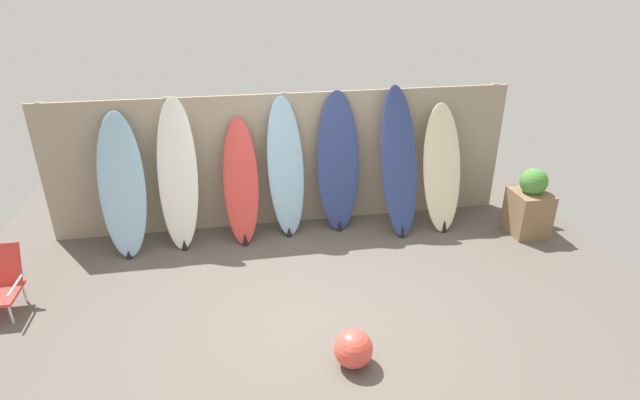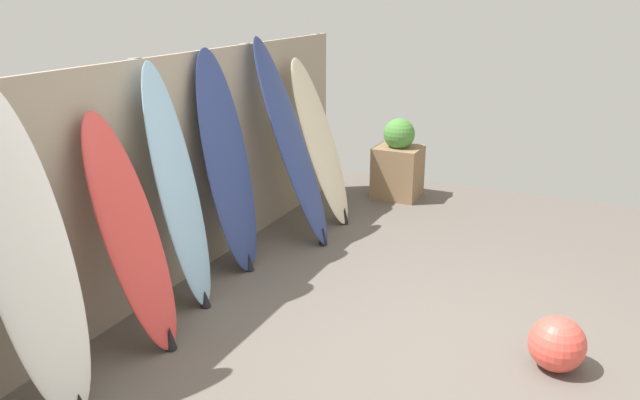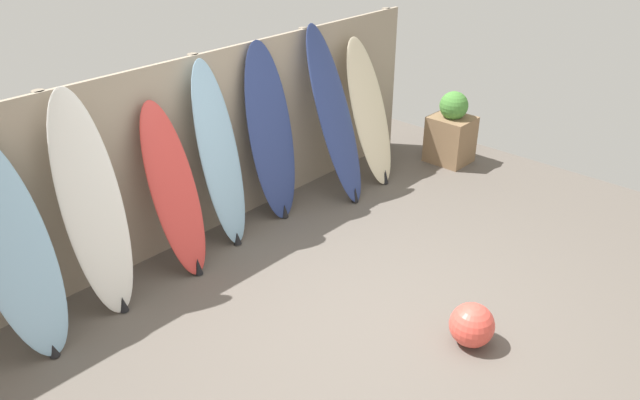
{
  "view_description": "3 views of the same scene",
  "coord_description": "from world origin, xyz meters",
  "px_view_note": "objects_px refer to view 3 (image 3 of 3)",
  "views": [
    {
      "loc": [
        -0.66,
        -4.22,
        3.21
      ],
      "look_at": [
        0.27,
        0.92,
        0.79
      ],
      "focal_mm": 28.0,
      "sensor_mm": 36.0,
      "label": 1
    },
    {
      "loc": [
        -3.43,
        -1.0,
        2.24
      ],
      "look_at": [
        0.27,
        0.75,
        0.87
      ],
      "focal_mm": 35.0,
      "sensor_mm": 36.0,
      "label": 2
    },
    {
      "loc": [
        -3.34,
        -2.58,
        3.26
      ],
      "look_at": [
        0.14,
        0.61,
        0.77
      ],
      "focal_mm": 35.0,
      "sensor_mm": 36.0,
      "label": 3
    }
  ],
  "objects_px": {
    "surfboard_navy_5": "(335,117)",
    "planter_box": "(451,131)",
    "surfboard_white_1": "(93,207)",
    "surfboard_red_2": "(174,192)",
    "surfboard_cream_6": "(370,113)",
    "surfboard_navy_4": "(271,135)",
    "surfboard_skyblue_0": "(13,248)",
    "surfboard_skyblue_3": "(220,157)",
    "beach_ball": "(472,325)"
  },
  "relations": [
    {
      "from": "surfboard_navy_5",
      "to": "planter_box",
      "type": "bearing_deg",
      "value": -15.56
    },
    {
      "from": "surfboard_white_1",
      "to": "surfboard_red_2",
      "type": "height_order",
      "value": "surfboard_white_1"
    },
    {
      "from": "surfboard_cream_6",
      "to": "surfboard_navy_4",
      "type": "bearing_deg",
      "value": 172.39
    },
    {
      "from": "surfboard_navy_4",
      "to": "surfboard_navy_5",
      "type": "distance_m",
      "value": 0.79
    },
    {
      "from": "surfboard_skyblue_0",
      "to": "surfboard_skyblue_3",
      "type": "height_order",
      "value": "surfboard_skyblue_3"
    },
    {
      "from": "surfboard_navy_4",
      "to": "surfboard_skyblue_0",
      "type": "bearing_deg",
      "value": -177.28
    },
    {
      "from": "surfboard_white_1",
      "to": "surfboard_navy_5",
      "type": "height_order",
      "value": "surfboard_navy_5"
    },
    {
      "from": "surfboard_navy_4",
      "to": "surfboard_navy_5",
      "type": "bearing_deg",
      "value": -13.34
    },
    {
      "from": "surfboard_navy_5",
      "to": "planter_box",
      "type": "distance_m",
      "value": 1.81
    },
    {
      "from": "surfboard_navy_4",
      "to": "surfboard_cream_6",
      "type": "bearing_deg",
      "value": -7.61
    },
    {
      "from": "surfboard_white_1",
      "to": "surfboard_cream_6",
      "type": "xyz_separation_m",
      "value": [
        3.4,
        -0.08,
        -0.11
      ]
    },
    {
      "from": "surfboard_red_2",
      "to": "surfboard_navy_5",
      "type": "distance_m",
      "value": 2.05
    },
    {
      "from": "planter_box",
      "to": "beach_ball",
      "type": "distance_m",
      "value": 3.49
    },
    {
      "from": "surfboard_white_1",
      "to": "surfboard_navy_4",
      "type": "height_order",
      "value": "surfboard_white_1"
    },
    {
      "from": "surfboard_red_2",
      "to": "surfboard_skyblue_0",
      "type": "bearing_deg",
      "value": -178.91
    },
    {
      "from": "surfboard_white_1",
      "to": "surfboard_navy_5",
      "type": "distance_m",
      "value": 2.8
    },
    {
      "from": "surfboard_white_1",
      "to": "surfboard_navy_4",
      "type": "xyz_separation_m",
      "value": [
        2.03,
        0.1,
        -0.01
      ]
    },
    {
      "from": "surfboard_skyblue_3",
      "to": "surfboard_skyblue_0",
      "type": "bearing_deg",
      "value": -177.26
    },
    {
      "from": "surfboard_skyblue_0",
      "to": "surfboard_navy_4",
      "type": "bearing_deg",
      "value": 2.72
    },
    {
      "from": "surfboard_navy_4",
      "to": "beach_ball",
      "type": "xyz_separation_m",
      "value": [
        -0.42,
        -2.64,
        -0.73
      ]
    },
    {
      "from": "surfboard_white_1",
      "to": "planter_box",
      "type": "relative_size",
      "value": 2.04
    },
    {
      "from": "surfboard_navy_5",
      "to": "surfboard_cream_6",
      "type": "distance_m",
      "value": 0.61
    },
    {
      "from": "beach_ball",
      "to": "planter_box",
      "type": "bearing_deg",
      "value": 34.93
    },
    {
      "from": "surfboard_navy_5",
      "to": "surfboard_cream_6",
      "type": "xyz_separation_m",
      "value": [
        0.6,
        -0.0,
        -0.12
      ]
    },
    {
      "from": "surfboard_skyblue_0",
      "to": "surfboard_cream_6",
      "type": "xyz_separation_m",
      "value": [
        4.06,
        -0.06,
        -0.04
      ]
    },
    {
      "from": "surfboard_navy_4",
      "to": "planter_box",
      "type": "relative_size",
      "value": 2.02
    },
    {
      "from": "surfboard_white_1",
      "to": "beach_ball",
      "type": "distance_m",
      "value": 3.1
    },
    {
      "from": "surfboard_skyblue_0",
      "to": "surfboard_navy_5",
      "type": "bearing_deg",
      "value": -0.91
    },
    {
      "from": "surfboard_white_1",
      "to": "surfboard_skyblue_3",
      "type": "height_order",
      "value": "surfboard_white_1"
    },
    {
      "from": "surfboard_skyblue_3",
      "to": "planter_box",
      "type": "bearing_deg",
      "value": -11.11
    },
    {
      "from": "surfboard_skyblue_3",
      "to": "surfboard_navy_4",
      "type": "height_order",
      "value": "surfboard_navy_4"
    },
    {
      "from": "surfboard_navy_4",
      "to": "surfboard_skyblue_3",
      "type": "bearing_deg",
      "value": -177.33
    },
    {
      "from": "surfboard_skyblue_0",
      "to": "surfboard_navy_5",
      "type": "height_order",
      "value": "surfboard_navy_5"
    },
    {
      "from": "surfboard_white_1",
      "to": "beach_ball",
      "type": "height_order",
      "value": "surfboard_white_1"
    },
    {
      "from": "surfboard_red_2",
      "to": "surfboard_skyblue_3",
      "type": "distance_m",
      "value": 0.6
    },
    {
      "from": "surfboard_red_2",
      "to": "surfboard_skyblue_3",
      "type": "xyz_separation_m",
      "value": [
        0.58,
        0.07,
        0.13
      ]
    },
    {
      "from": "surfboard_skyblue_3",
      "to": "surfboard_navy_4",
      "type": "relative_size",
      "value": 0.98
    },
    {
      "from": "beach_ball",
      "to": "surfboard_skyblue_0",
      "type": "bearing_deg",
      "value": 132.02
    },
    {
      "from": "surfboard_red_2",
      "to": "surfboard_cream_6",
      "type": "bearing_deg",
      "value": -1.79
    },
    {
      "from": "surfboard_red_2",
      "to": "surfboard_cream_6",
      "type": "relative_size",
      "value": 0.95
    },
    {
      "from": "surfboard_white_1",
      "to": "beach_ball",
      "type": "bearing_deg",
      "value": -57.7
    },
    {
      "from": "surfboard_white_1",
      "to": "surfboard_navy_5",
      "type": "xyz_separation_m",
      "value": [
        2.8,
        -0.08,
        0.01
      ]
    },
    {
      "from": "surfboard_navy_5",
      "to": "surfboard_cream_6",
      "type": "height_order",
      "value": "surfboard_navy_5"
    },
    {
      "from": "surfboard_navy_5",
      "to": "beach_ball",
      "type": "bearing_deg",
      "value": -115.82
    },
    {
      "from": "surfboard_cream_6",
      "to": "planter_box",
      "type": "relative_size",
      "value": 1.8
    },
    {
      "from": "surfboard_skyblue_3",
      "to": "planter_box",
      "type": "distance_m",
      "value": 3.23
    },
    {
      "from": "surfboard_red_2",
      "to": "surfboard_cream_6",
      "type": "height_order",
      "value": "surfboard_cream_6"
    },
    {
      "from": "surfboard_skyblue_0",
      "to": "planter_box",
      "type": "relative_size",
      "value": 1.88
    },
    {
      "from": "surfboard_red_2",
      "to": "surfboard_white_1",
      "type": "bearing_deg",
      "value": 179.89
    },
    {
      "from": "surfboard_white_1",
      "to": "surfboard_navy_5",
      "type": "relative_size",
      "value": 0.99
    }
  ]
}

